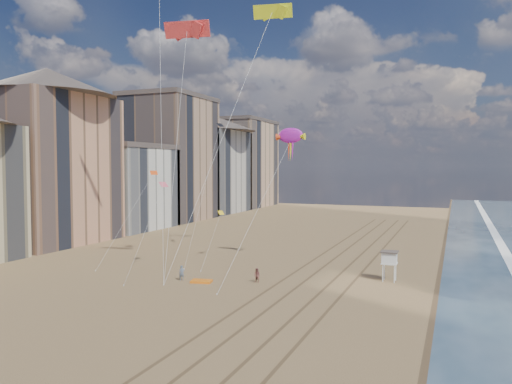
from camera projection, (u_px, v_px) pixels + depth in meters
ground at (190, 353)px, 33.49m from camera, size 260.00×260.00×0.00m
wet_sand at (477, 265)px, 63.45m from camera, size 260.00×260.00×0.00m
tracks at (332, 270)px, 60.32m from camera, size 7.68×120.00×0.01m
buildings at (155, 162)px, 110.59m from camera, size 34.72×131.35×29.00m
lifeguard_stand at (389, 258)px, 54.35m from camera, size 1.83×1.83×3.31m
grounded_kite at (201, 281)px, 53.91m from camera, size 2.40×1.78×0.25m
show_kite at (291, 136)px, 62.99m from camera, size 3.82×9.04×23.30m
kite_flyer_a at (182, 273)px, 54.84m from camera, size 0.71×0.68×1.64m
kite_flyer_b at (257, 275)px, 53.68m from camera, size 0.89×0.76×1.60m
small_kites at (185, 170)px, 66.34m from camera, size 10.88×13.61×12.56m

